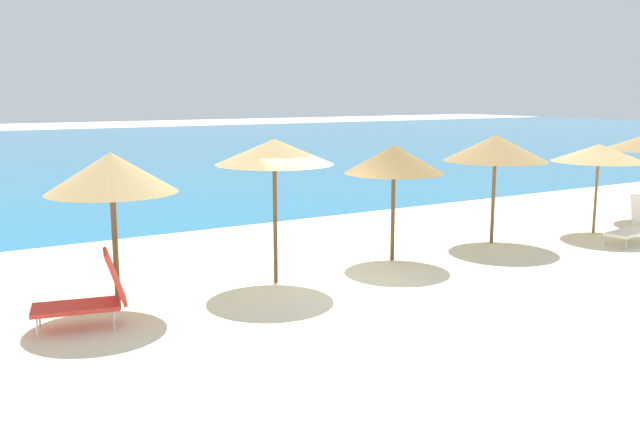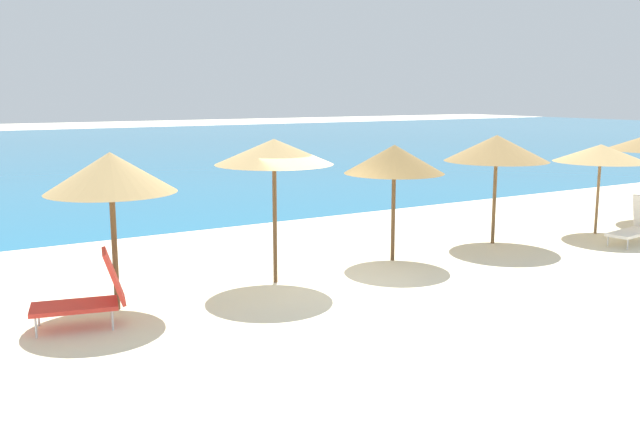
{
  "view_description": "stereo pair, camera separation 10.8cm",
  "coord_description": "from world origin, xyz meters",
  "px_view_note": "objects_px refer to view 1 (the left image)",
  "views": [
    {
      "loc": [
        -6.83,
        -11.15,
        3.66
      ],
      "look_at": [
        0.56,
        0.78,
        1.2
      ],
      "focal_mm": 38.58,
      "sensor_mm": 36.0,
      "label": 1
    },
    {
      "loc": [
        -6.73,
        -11.21,
        3.66
      ],
      "look_at": [
        0.56,
        0.78,
        1.2
      ],
      "focal_mm": 38.58,
      "sensor_mm": 36.0,
      "label": 2
    }
  ],
  "objects_px": {
    "beach_umbrella_6": "(495,148)",
    "beach_umbrella_4": "(274,152)",
    "lounge_chair_0": "(90,296)",
    "beach_umbrella_7": "(599,153)",
    "beach_umbrella_3": "(111,173)",
    "lounge_chair_1": "(634,225)",
    "beach_umbrella_5": "(394,159)"
  },
  "relations": [
    {
      "from": "lounge_chair_1",
      "to": "beach_umbrella_5",
      "type": "bearing_deg",
      "value": 66.22
    },
    {
      "from": "beach_umbrella_5",
      "to": "beach_umbrella_6",
      "type": "xyz_separation_m",
      "value": [
        3.19,
        0.12,
        0.1
      ]
    },
    {
      "from": "beach_umbrella_4",
      "to": "beach_umbrella_5",
      "type": "bearing_deg",
      "value": 4.5
    },
    {
      "from": "beach_umbrella_6",
      "to": "lounge_chair_1",
      "type": "height_order",
      "value": "beach_umbrella_6"
    },
    {
      "from": "beach_umbrella_5",
      "to": "beach_umbrella_3",
      "type": "bearing_deg",
      "value": -176.88
    },
    {
      "from": "beach_umbrella_4",
      "to": "lounge_chair_1",
      "type": "distance_m",
      "value": 9.6
    },
    {
      "from": "beach_umbrella_6",
      "to": "beach_umbrella_4",
      "type": "bearing_deg",
      "value": -176.66
    },
    {
      "from": "beach_umbrella_4",
      "to": "beach_umbrella_5",
      "type": "height_order",
      "value": "beach_umbrella_4"
    },
    {
      "from": "beach_umbrella_3",
      "to": "beach_umbrella_5",
      "type": "distance_m",
      "value": 6.18
    },
    {
      "from": "beach_umbrella_5",
      "to": "lounge_chair_1",
      "type": "relative_size",
      "value": 1.6
    },
    {
      "from": "beach_umbrella_3",
      "to": "beach_umbrella_4",
      "type": "xyz_separation_m",
      "value": [
        3.11,
        0.1,
        0.2
      ]
    },
    {
      "from": "beach_umbrella_4",
      "to": "beach_umbrella_5",
      "type": "distance_m",
      "value": 3.08
    },
    {
      "from": "beach_umbrella_5",
      "to": "lounge_chair_0",
      "type": "relative_size",
      "value": 1.66
    },
    {
      "from": "beach_umbrella_3",
      "to": "lounge_chair_1",
      "type": "relative_size",
      "value": 1.69
    },
    {
      "from": "beach_umbrella_3",
      "to": "lounge_chair_0",
      "type": "height_order",
      "value": "beach_umbrella_3"
    },
    {
      "from": "beach_umbrella_6",
      "to": "beach_umbrella_7",
      "type": "xyz_separation_m",
      "value": [
        3.19,
        -0.55,
        -0.22
      ]
    },
    {
      "from": "beach_umbrella_4",
      "to": "lounge_chair_0",
      "type": "bearing_deg",
      "value": -168.16
    },
    {
      "from": "beach_umbrella_5",
      "to": "beach_umbrella_6",
      "type": "height_order",
      "value": "beach_umbrella_6"
    },
    {
      "from": "beach_umbrella_6",
      "to": "beach_umbrella_5",
      "type": "bearing_deg",
      "value": -177.76
    },
    {
      "from": "beach_umbrella_4",
      "to": "beach_umbrella_7",
      "type": "xyz_separation_m",
      "value": [
        9.44,
        -0.19,
        -0.43
      ]
    },
    {
      "from": "lounge_chair_1",
      "to": "beach_umbrella_7",
      "type": "bearing_deg",
      "value": -16.74
    },
    {
      "from": "beach_umbrella_5",
      "to": "beach_umbrella_6",
      "type": "relative_size",
      "value": 0.96
    },
    {
      "from": "beach_umbrella_3",
      "to": "beach_umbrella_7",
      "type": "relative_size",
      "value": 1.13
    },
    {
      "from": "beach_umbrella_3",
      "to": "lounge_chair_1",
      "type": "height_order",
      "value": "beach_umbrella_3"
    },
    {
      "from": "beach_umbrella_5",
      "to": "lounge_chair_0",
      "type": "height_order",
      "value": "beach_umbrella_5"
    },
    {
      "from": "beach_umbrella_3",
      "to": "lounge_chair_0",
      "type": "bearing_deg",
      "value": -131.98
    },
    {
      "from": "beach_umbrella_7",
      "to": "lounge_chair_0",
      "type": "relative_size",
      "value": 1.54
    },
    {
      "from": "beach_umbrella_6",
      "to": "lounge_chair_0",
      "type": "xyz_separation_m",
      "value": [
        -9.98,
        -1.15,
        -1.84
      ]
    },
    {
      "from": "lounge_chair_1",
      "to": "beach_umbrella_4",
      "type": "bearing_deg",
      "value": 72.58
    },
    {
      "from": "beach_umbrella_3",
      "to": "lounge_chair_0",
      "type": "xyz_separation_m",
      "value": [
        -0.62,
        -0.69,
        -1.84
      ]
    },
    {
      "from": "beach_umbrella_6",
      "to": "lounge_chair_0",
      "type": "distance_m",
      "value": 10.21
    },
    {
      "from": "beach_umbrella_7",
      "to": "lounge_chair_1",
      "type": "bearing_deg",
      "value": -98.27
    }
  ]
}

